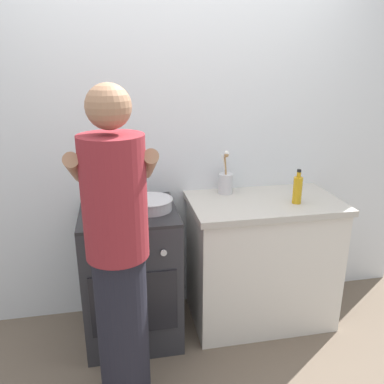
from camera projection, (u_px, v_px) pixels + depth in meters
name	position (u px, v px, depth m)	size (l,w,h in m)	color
ground	(188.00, 338.00, 2.68)	(6.00, 6.00, 0.00)	#6B5B4C
back_wall	(203.00, 140.00, 2.78)	(3.20, 0.10, 2.50)	silver
countertop	(261.00, 260.00, 2.77)	(1.00, 0.60, 0.90)	silver
stove_range	(132.00, 273.00, 2.61)	(0.60, 0.62, 0.90)	#2D2D33
pot	(105.00, 202.00, 2.45)	(0.24, 0.17, 0.11)	#38383D
mixing_bowl	(151.00, 203.00, 2.45)	(0.28, 0.28, 0.07)	#B7B7BC
utensil_crock	(226.00, 181.00, 2.74)	(0.10, 0.10, 0.31)	silver
oil_bottle	(297.00, 189.00, 2.55)	(0.06, 0.06, 0.23)	gold
person	(119.00, 262.00, 1.92)	(0.41, 0.50, 1.70)	black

